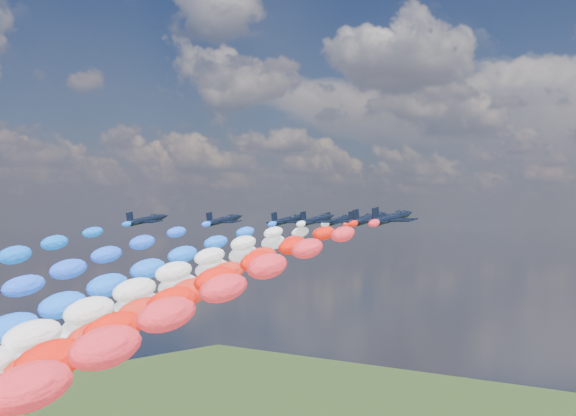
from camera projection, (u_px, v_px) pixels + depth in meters
The scene contains 14 objects.
jet_0 at pixel (146, 220), 141.18m from camera, with size 7.94×10.64×2.35m, color black, non-canonical shape.
jet_1 at pixel (223, 220), 142.81m from camera, with size 7.94×10.64×2.35m, color black, non-canonical shape.
jet_2 at pixel (288, 220), 143.42m from camera, with size 7.94×10.64×2.35m, color black, non-canonical shape.
trail_2 at pixel (39, 333), 101.98m from camera, with size 5.54×102.15×34.90m, color #1762FF, non-canonical shape.
jet_3 at pixel (316, 220), 135.73m from camera, with size 7.94×10.64×2.35m, color black, non-canonical shape.
trail_3 at pixel (61, 342), 94.28m from camera, with size 5.54×102.15×34.90m, color white, non-canonical shape.
jet_4 at pixel (339, 220), 143.99m from camera, with size 7.94×10.64×2.35m, color black, non-canonical shape.
trail_4 at pixel (113, 332), 102.54m from camera, with size 5.54×102.15×34.90m, color white, non-canonical shape.
jet_5 at pixel (362, 220), 134.00m from camera, with size 7.94×10.64×2.35m, color black, non-canonical shape.
trail_5 at pixel (122, 344), 92.56m from camera, with size 5.54×102.15×34.90m, color red, non-canonical shape.
jet_6 at pixel (369, 219), 119.03m from camera, with size 7.94×10.64×2.35m, color black, non-canonical shape.
trail_6 at pixel (87, 366), 77.59m from camera, with size 5.54×102.15×34.90m, color red, non-canonical shape.
jet_7 at pixel (391, 218), 107.01m from camera, with size 7.94×10.64×2.35m, color black, non-canonical shape.
trail_7 at pixel (71, 392), 65.56m from camera, with size 5.54×102.15×34.90m, color red, non-canonical shape.
Camera 1 is at (82.81, -98.82, 106.35)m, focal length 47.74 mm.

